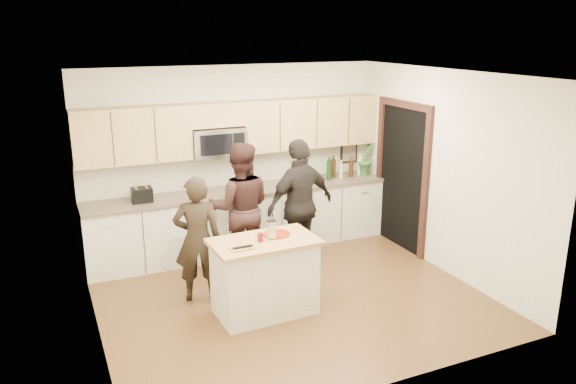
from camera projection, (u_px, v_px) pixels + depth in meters
name	position (u px, v px, depth m)	size (l,w,h in m)	color
floor	(290.00, 296.00, 6.94)	(4.50, 4.50, 0.00)	brown
room_shell	(290.00, 160.00, 6.46)	(4.52, 4.02, 2.71)	beige
back_cabinetry	(243.00, 220.00, 8.29)	(4.50, 0.66, 0.94)	beige
upper_cabinetry	(239.00, 126.00, 8.05)	(4.50, 0.33, 0.75)	tan
microwave	(218.00, 142.00, 7.93)	(0.76, 0.41, 0.40)	silver
doorway	(402.00, 172.00, 8.29)	(0.06, 1.25, 2.20)	black
framed_picture	(349.00, 151.00, 9.09)	(0.30, 0.03, 0.38)	black
dish_towel	(181.00, 210.00, 7.66)	(0.34, 0.60, 0.48)	white
island	(265.00, 276.00, 6.44)	(1.22, 0.74, 0.90)	beige
red_plate	(276.00, 234.00, 6.47)	(0.31, 0.31, 0.02)	maroon
box_grater	(271.00, 229.00, 6.30)	(0.09, 0.07, 0.22)	silver
drink_glass	(260.00, 237.00, 6.26)	(0.06, 0.06, 0.10)	maroon
cutting_board	(241.00, 248.00, 6.07)	(0.25, 0.19, 0.02)	#A77645
tongs	(243.00, 247.00, 6.03)	(0.22, 0.03, 0.02)	black
knife	(242.00, 246.00, 6.07)	(0.21, 0.02, 0.01)	silver
toaster	(142.00, 195.00, 7.55)	(0.27, 0.21, 0.20)	black
bottle_cluster	(344.00, 167.00, 8.80)	(0.68, 0.19, 0.36)	black
orchid	(365.00, 159.00, 8.94)	(0.28, 0.23, 0.51)	#3C7830
woman_left	(197.00, 239.00, 6.68)	(0.57, 0.37, 1.55)	black
woman_center	(240.00, 208.00, 7.49)	(0.86, 0.67, 1.77)	black
woman_right	(300.00, 205.00, 7.58)	(1.06, 0.44, 1.80)	black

